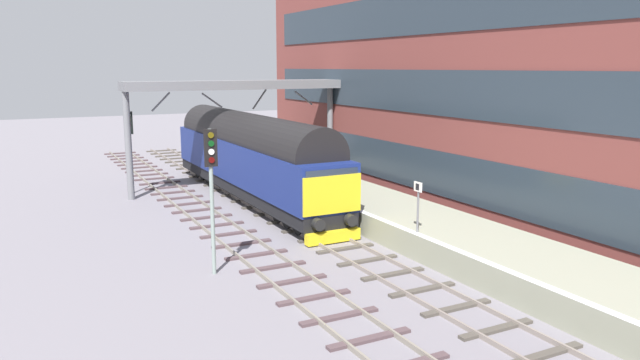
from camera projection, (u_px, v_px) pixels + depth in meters
name	position (u px, v px, depth m)	size (l,w,h in m)	color
ground_plane	(316.00, 234.00, 25.83)	(140.00, 140.00, 0.00)	slate
track_main	(316.00, 233.00, 25.82)	(2.50, 60.00, 0.15)	gray
track_adjacent_west	(242.00, 244.00, 24.27)	(2.50, 60.00, 0.15)	gray
station_platform	(386.00, 214.00, 27.37)	(4.00, 44.00, 1.01)	gray
station_building	(487.00, 56.00, 28.38)	(4.72, 39.66, 15.25)	brown
diesel_locomotive	(250.00, 154.00, 32.22)	(2.74, 18.98, 4.68)	black
signal_post_near	(211.00, 181.00, 20.26)	(0.44, 0.22, 5.08)	gray
signal_post_mid	(130.00, 140.00, 33.60)	(0.44, 0.22, 4.67)	gray
platform_number_sign	(418.00, 199.00, 22.18)	(0.10, 0.44, 1.93)	slate
waiting_passenger	(320.00, 163.00, 32.26)	(0.35, 0.51, 1.64)	#2D2E35
overhead_footbridge	(236.00, 91.00, 34.32)	(12.71, 2.00, 6.35)	slate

